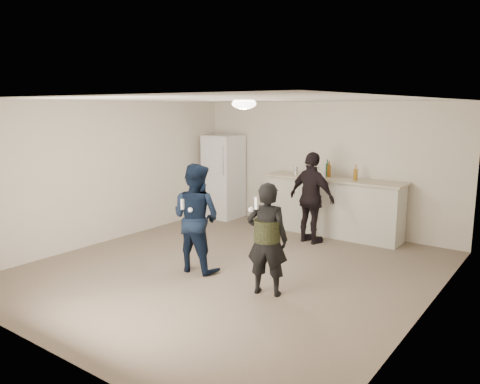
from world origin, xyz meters
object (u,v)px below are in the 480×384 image
Objects in this scene: counter at (332,208)px; fridge at (224,177)px; woman at (267,239)px; shaker at (296,171)px; man at (196,218)px; spectator at (312,198)px.

fridge is (-2.56, -0.07, 0.38)m from counter.
fridge is 1.22× the size of woman.
fridge reaches higher than shaker.
spectator is (0.71, 2.29, 0.01)m from man.
woman is at bearing -44.68° from fridge.
spectator is at bearing -41.73° from shaker.
counter is 1.62× the size of man.
man reaches higher than counter.
shaker is 0.10× the size of spectator.
shaker is (1.82, -0.05, 0.28)m from fridge.
shaker is 0.12× the size of woman.
man is (-0.04, -2.89, -0.37)m from shaker.
man is at bearing -58.78° from fridge.
fridge is at bearing -61.66° from woman.
fridge is at bearing -2.34° from spectator.
woman is 2.52m from spectator.
shaker is at bearing -1.58° from fridge.
fridge is 10.59× the size of shaker.
shaker is (-0.74, -0.12, 0.65)m from counter.
fridge reaches higher than counter.
fridge is 1.12× the size of man.
counter is 3.12m from man.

